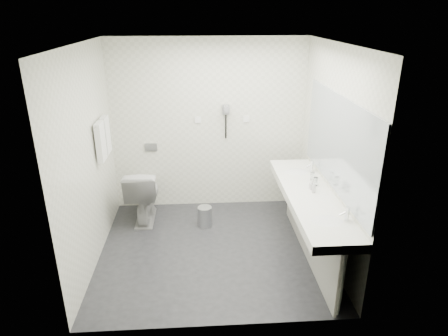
{
  "coord_description": "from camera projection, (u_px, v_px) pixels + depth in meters",
  "views": [
    {
      "loc": [
        -0.14,
        -4.26,
        2.82
      ],
      "look_at": [
        0.15,
        0.15,
        1.05
      ],
      "focal_mm": 31.67,
      "sensor_mm": 36.0,
      "label": 1
    }
  ],
  "objects": [
    {
      "name": "dryer_barrel",
      "position": [
        226.0,
        109.0,
        5.56
      ],
      "size": [
        0.08,
        0.14,
        0.08
      ],
      "primitive_type": "cylinder",
      "rotation": [
        1.57,
        0.0,
        0.0
      ],
      "color": "gray",
      "rests_on": "dryer_cradle"
    },
    {
      "name": "switch_plate_b",
      "position": [
        246.0,
        119.0,
        5.73
      ],
      "size": [
        0.09,
        0.02,
        0.09
      ],
      "primitive_type": "cube",
      "color": "white",
      "rests_on": "wall_back"
    },
    {
      "name": "wall_back",
      "position": [
        209.0,
        126.0,
        5.74
      ],
      "size": [
        2.8,
        0.0,
        2.8
      ],
      "primitive_type": "plane",
      "rotation": [
        1.57,
        0.0,
        0.0
      ],
      "color": "silver",
      "rests_on": "floor"
    },
    {
      "name": "vanity_panel",
      "position": [
        309.0,
        229.0,
        4.75
      ],
      "size": [
        0.03,
        2.15,
        0.75
      ],
      "primitive_type": "cube",
      "color": "#999990",
      "rests_on": "floor"
    },
    {
      "name": "faucet_near",
      "position": [
        347.0,
        214.0,
        3.95
      ],
      "size": [
        0.04,
        0.04,
        0.15
      ],
      "primitive_type": "cylinder",
      "color": "silver",
      "rests_on": "vanity_counter"
    },
    {
      "name": "pedal_bin",
      "position": [
        205.0,
        217.0,
        5.51
      ],
      "size": [
        0.24,
        0.24,
        0.27
      ],
      "primitive_type": "cylinder",
      "rotation": [
        0.0,
        0.0,
        0.24
      ],
      "color": "#B2B5BA",
      "rests_on": "floor"
    },
    {
      "name": "towel_rail",
      "position": [
        100.0,
        121.0,
        4.85
      ],
      "size": [
        0.02,
        0.62,
        0.02
      ],
      "primitive_type": "cylinder",
      "rotation": [
        1.57,
        0.0,
        0.0
      ],
      "color": "silver",
      "rests_on": "wall_left"
    },
    {
      "name": "glass_left",
      "position": [
        315.0,
        181.0,
        4.75
      ],
      "size": [
        0.07,
        0.07,
        0.1
      ],
      "primitive_type": "cylinder",
      "rotation": [
        0.0,
        0.0,
        -0.43
      ],
      "color": "silver",
      "rests_on": "vanity_counter"
    },
    {
      "name": "vanity_post_far",
      "position": [
        292.0,
        192.0,
        5.71
      ],
      "size": [
        0.06,
        0.06,
        0.75
      ],
      "primitive_type": "cylinder",
      "color": "silver",
      "rests_on": "floor"
    },
    {
      "name": "dryer_cord",
      "position": [
        226.0,
        127.0,
        5.71
      ],
      "size": [
        0.02,
        0.02,
        0.35
      ],
      "primitive_type": "cylinder",
      "color": "black",
      "rests_on": "dryer_cradle"
    },
    {
      "name": "toilet",
      "position": [
        143.0,
        194.0,
        5.59
      ],
      "size": [
        0.45,
        0.79,
        0.8
      ],
      "primitive_type": "imported",
      "rotation": [
        0.0,
        0.0,
        3.14
      ],
      "color": "white",
      "rests_on": "floor"
    },
    {
      "name": "basin_far",
      "position": [
        297.0,
        173.0,
        5.18
      ],
      "size": [
        0.4,
        0.31,
        0.05
      ],
      "primitive_type": "ellipsoid",
      "color": "white",
      "rests_on": "vanity_counter"
    },
    {
      "name": "vanity_counter",
      "position": [
        310.0,
        197.0,
        4.59
      ],
      "size": [
        0.55,
        2.2,
        0.1
      ],
      "primitive_type": "cube",
      "color": "white",
      "rests_on": "floor"
    },
    {
      "name": "flush_plate",
      "position": [
        151.0,
        147.0,
        5.79
      ],
      "size": [
        0.18,
        0.02,
        0.12
      ],
      "primitive_type": "cube",
      "color": "#B2B5BA",
      "rests_on": "wall_back"
    },
    {
      "name": "faucet_far",
      "position": [
        312.0,
        166.0,
        5.15
      ],
      "size": [
        0.04,
        0.04,
        0.15
      ],
      "primitive_type": "cylinder",
      "color": "silver",
      "rests_on": "vanity_counter"
    },
    {
      "name": "wall_left",
      "position": [
        88.0,
        160.0,
        4.45
      ],
      "size": [
        0.0,
        2.6,
        2.6
      ],
      "primitive_type": "plane",
      "rotation": [
        1.57,
        0.0,
        1.57
      ],
      "color": "silver",
      "rests_on": "floor"
    },
    {
      "name": "basin_near",
      "position": [
        327.0,
        222.0,
        3.97
      ],
      "size": [
        0.4,
        0.31,
        0.05
      ],
      "primitive_type": "ellipsoid",
      "color": "white",
      "rests_on": "vanity_counter"
    },
    {
      "name": "vanity_post_near",
      "position": [
        341.0,
        284.0,
        3.79
      ],
      "size": [
        0.06,
        0.06,
        0.75
      ],
      "primitive_type": "cylinder",
      "color": "silver",
      "rests_on": "floor"
    },
    {
      "name": "towel_near",
      "position": [
        101.0,
        142.0,
        4.8
      ],
      "size": [
        0.07,
        0.24,
        0.48
      ],
      "primitive_type": "cube",
      "color": "white",
      "rests_on": "towel_rail"
    },
    {
      "name": "towel_far",
      "position": [
        105.0,
        135.0,
        5.06
      ],
      "size": [
        0.07,
        0.24,
        0.48
      ],
      "primitive_type": "cube",
      "color": "white",
      "rests_on": "towel_rail"
    },
    {
      "name": "wall_front",
      "position": [
        218.0,
        210.0,
        3.33
      ],
      "size": [
        2.8,
        0.0,
        2.8
      ],
      "primitive_type": "plane",
      "rotation": [
        -1.57,
        0.0,
        0.0
      ],
      "color": "silver",
      "rests_on": "floor"
    },
    {
      "name": "glass_right",
      "position": [
        312.0,
        176.0,
        4.9
      ],
      "size": [
        0.06,
        0.06,
        0.1
      ],
      "primitive_type": "cylinder",
      "rotation": [
        0.0,
        0.0,
        0.18
      ],
      "color": "silver",
      "rests_on": "vanity_counter"
    },
    {
      "name": "soap_bottle_c",
      "position": [
        314.0,
        188.0,
        4.56
      ],
      "size": [
        0.06,
        0.06,
        0.12
      ],
      "primitive_type": "imported",
      "rotation": [
        0.0,
        0.0,
        0.36
      ],
      "color": "silver",
      "rests_on": "vanity_counter"
    },
    {
      "name": "dryer_cradle",
      "position": [
        226.0,
        110.0,
        5.63
      ],
      "size": [
        0.1,
        0.04,
        0.14
      ],
      "primitive_type": "cube",
      "color": "gray",
      "rests_on": "wall_back"
    },
    {
      "name": "ceiling",
      "position": [
        210.0,
        43.0,
        4.07
      ],
      "size": [
        2.8,
        2.8,
        0.0
      ],
      "primitive_type": "plane",
      "rotation": [
        3.14,
        0.0,
        0.0
      ],
      "color": "white",
      "rests_on": "wall_back"
    },
    {
      "name": "floor",
      "position": [
        213.0,
        249.0,
        5.0
      ],
      "size": [
        2.8,
        2.8,
        0.0
      ],
      "primitive_type": "plane",
      "color": "#25262A",
      "rests_on": "ground"
    },
    {
      "name": "wall_right",
      "position": [
        331.0,
        154.0,
        4.62
      ],
      "size": [
        0.0,
        2.6,
        2.6
      ],
      "primitive_type": "plane",
      "rotation": [
        1.57,
        0.0,
        -1.57
      ],
      "color": "silver",
      "rests_on": "floor"
    },
    {
      "name": "switch_plate_a",
      "position": [
        198.0,
        120.0,
        5.68
      ],
      "size": [
        0.09,
        0.02,
        0.09
      ],
      "primitive_type": "cube",
      "color": "white",
      "rests_on": "wall_back"
    },
    {
      "name": "soap_bottle_a",
      "position": [
        312.0,
        185.0,
        4.65
      ],
      "size": [
        0.06,
        0.06,
        0.11
      ],
      "primitive_type": "imported",
      "rotation": [
        0.0,
        0.0,
        0.15
      ],
      "color": "silver",
      "rests_on": "vanity_counter"
    },
    {
      "name": "bin_lid",
      "position": [
        205.0,
        208.0,
        5.45
      ],
      "size": [
        0.2,
        0.2,
        0.02
      ],
      "primitive_type": "cylinder",
      "color": "#B2B5BA",
      "rests_on": "pedal_bin"
    },
    {
      "name": "mirror",
      "position": [
        337.0,
        143.0,
        4.36
      ],
      "size": [
        0.02,
        2.2,
        1.05
      ],
      "primitive_type": "cube",
      "color": "#B2BCC6",
      "rests_on": "wall_right"
    }
  ]
}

